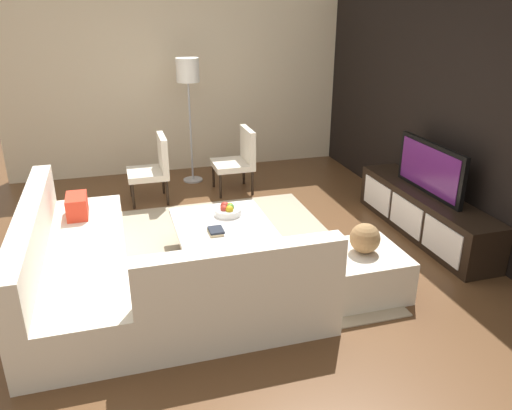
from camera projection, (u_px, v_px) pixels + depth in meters
name	position (u px, v px, depth m)	size (l,w,h in m)	color
ground_plane	(216.00, 262.00, 5.14)	(14.00, 14.00, 0.00)	brown
feature_wall_back	(463.00, 110.00, 5.30)	(6.40, 0.12, 2.80)	black
side_wall_left	(182.00, 78.00, 7.50)	(0.12, 5.20, 2.80)	beige
area_rug	(214.00, 257.00, 5.22)	(3.00, 2.80, 0.01)	tan
media_console	(424.00, 213.00, 5.66)	(2.13, 0.47, 0.50)	black
television	(430.00, 168.00, 5.46)	(1.14, 0.06, 0.56)	black
sectional_couch	(130.00, 274.00, 4.32)	(2.54, 2.43, 0.85)	beige
coffee_table	(223.00, 239.00, 5.17)	(1.06, 0.95, 0.38)	black
accent_chair_near	(154.00, 165.00, 6.54)	(0.54, 0.51, 0.87)	black
floor_lamp	(188.00, 78.00, 6.88)	(0.32, 0.32, 1.75)	#A5A5AA
ottoman	(362.00, 272.00, 4.55)	(0.70, 0.70, 0.40)	beige
fruit_bowl	(228.00, 210.00, 5.27)	(0.28, 0.28, 0.13)	silver
accent_chair_far	(239.00, 157.00, 6.89)	(0.54, 0.52, 0.87)	black
decorative_ball	(365.00, 238.00, 4.42)	(0.27, 0.27, 0.27)	#997247
book_stack	(216.00, 231.00, 4.87)	(0.20, 0.14, 0.05)	#CCB78C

